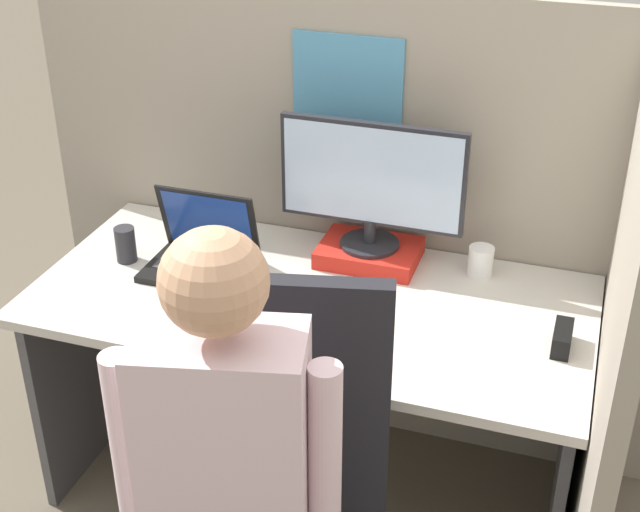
{
  "coord_description": "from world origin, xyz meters",
  "views": [
    {
      "loc": [
        0.71,
        -1.66,
        2.08
      ],
      "look_at": [
        0.09,
        0.19,
        0.99
      ],
      "focal_mm": 50.0,
      "sensor_mm": 36.0,
      "label": 1
    }
  ],
  "objects_px": {
    "laptop": "(202,255)",
    "carrot_toy": "(367,348)",
    "pen_cup": "(126,244)",
    "person": "(214,483)",
    "monitor": "(372,181)",
    "paper_box": "(369,253)",
    "stapler": "(562,338)",
    "coffee_mug": "(481,261)"
  },
  "relations": [
    {
      "from": "paper_box",
      "to": "carrot_toy",
      "type": "distance_m",
      "value": 0.49
    },
    {
      "from": "monitor",
      "to": "stapler",
      "type": "height_order",
      "value": "monitor"
    },
    {
      "from": "monitor",
      "to": "stapler",
      "type": "distance_m",
      "value": 0.71
    },
    {
      "from": "stapler",
      "to": "monitor",
      "type": "bearing_deg",
      "value": 154.08
    },
    {
      "from": "paper_box",
      "to": "stapler",
      "type": "xyz_separation_m",
      "value": [
        0.6,
        -0.29,
        0.0
      ]
    },
    {
      "from": "carrot_toy",
      "to": "monitor",
      "type": "bearing_deg",
      "value": 105.05
    },
    {
      "from": "paper_box",
      "to": "coffee_mug",
      "type": "distance_m",
      "value": 0.34
    },
    {
      "from": "carrot_toy",
      "to": "pen_cup",
      "type": "bearing_deg",
      "value": 163.79
    },
    {
      "from": "stapler",
      "to": "pen_cup",
      "type": "height_order",
      "value": "pen_cup"
    },
    {
      "from": "laptop",
      "to": "carrot_toy",
      "type": "height_order",
      "value": "laptop"
    },
    {
      "from": "person",
      "to": "coffee_mug",
      "type": "xyz_separation_m",
      "value": [
        0.36,
        1.1,
        -0.0
      ]
    },
    {
      "from": "monitor",
      "to": "laptop",
      "type": "distance_m",
      "value": 0.55
    },
    {
      "from": "carrot_toy",
      "to": "pen_cup",
      "type": "relative_size",
      "value": 1.43
    },
    {
      "from": "laptop",
      "to": "pen_cup",
      "type": "height_order",
      "value": "laptop"
    },
    {
      "from": "paper_box",
      "to": "laptop",
      "type": "relative_size",
      "value": 0.96
    },
    {
      "from": "person",
      "to": "pen_cup",
      "type": "distance_m",
      "value": 1.08
    },
    {
      "from": "stapler",
      "to": "carrot_toy",
      "type": "xyz_separation_m",
      "value": [
        -0.47,
        -0.19,
        -0.01
      ]
    },
    {
      "from": "paper_box",
      "to": "monitor",
      "type": "relative_size",
      "value": 0.54
    },
    {
      "from": "laptop",
      "to": "stapler",
      "type": "relative_size",
      "value": 2.48
    },
    {
      "from": "carrot_toy",
      "to": "stapler",
      "type": "bearing_deg",
      "value": 21.51
    },
    {
      "from": "carrot_toy",
      "to": "coffee_mug",
      "type": "bearing_deg",
      "value": 67.29
    },
    {
      "from": "stapler",
      "to": "person",
      "type": "relative_size",
      "value": 0.09
    },
    {
      "from": "paper_box",
      "to": "coffee_mug",
      "type": "xyz_separation_m",
      "value": [
        0.34,
        0.02,
        0.02
      ]
    },
    {
      "from": "person",
      "to": "coffee_mug",
      "type": "distance_m",
      "value": 1.15
    },
    {
      "from": "person",
      "to": "pen_cup",
      "type": "relative_size",
      "value": 12.22
    },
    {
      "from": "paper_box",
      "to": "person",
      "type": "xyz_separation_m",
      "value": [
        -0.03,
        -1.08,
        0.02
      ]
    },
    {
      "from": "pen_cup",
      "to": "person",
      "type": "bearing_deg",
      "value": -51.41
    },
    {
      "from": "laptop",
      "to": "pen_cup",
      "type": "relative_size",
      "value": 2.81
    },
    {
      "from": "stapler",
      "to": "carrot_toy",
      "type": "distance_m",
      "value": 0.51
    },
    {
      "from": "coffee_mug",
      "to": "paper_box",
      "type": "bearing_deg",
      "value": -176.66
    },
    {
      "from": "pen_cup",
      "to": "coffee_mug",
      "type": "bearing_deg",
      "value": 13.69
    },
    {
      "from": "stapler",
      "to": "pen_cup",
      "type": "distance_m",
      "value": 1.3
    },
    {
      "from": "paper_box",
      "to": "monitor",
      "type": "height_order",
      "value": "monitor"
    },
    {
      "from": "monitor",
      "to": "laptop",
      "type": "bearing_deg",
      "value": -155.62
    },
    {
      "from": "monitor",
      "to": "coffee_mug",
      "type": "relative_size",
      "value": 6.04
    },
    {
      "from": "monitor",
      "to": "coffee_mug",
      "type": "bearing_deg",
      "value": 2.86
    },
    {
      "from": "coffee_mug",
      "to": "pen_cup",
      "type": "height_order",
      "value": "pen_cup"
    },
    {
      "from": "paper_box",
      "to": "carrot_toy",
      "type": "height_order",
      "value": "paper_box"
    },
    {
      "from": "paper_box",
      "to": "carrot_toy",
      "type": "xyz_separation_m",
      "value": [
        0.13,
        -0.47,
        -0.01
      ]
    },
    {
      "from": "paper_box",
      "to": "laptop",
      "type": "distance_m",
      "value": 0.51
    },
    {
      "from": "coffee_mug",
      "to": "stapler",
      "type": "bearing_deg",
      "value": -49.35
    },
    {
      "from": "monitor",
      "to": "coffee_mug",
      "type": "distance_m",
      "value": 0.4
    }
  ]
}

